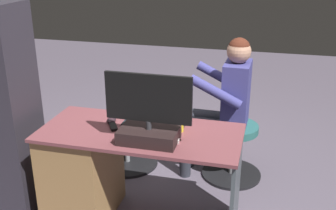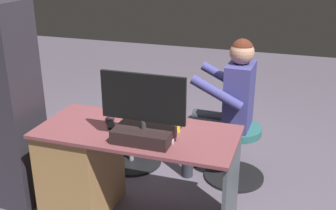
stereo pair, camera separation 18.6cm
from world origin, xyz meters
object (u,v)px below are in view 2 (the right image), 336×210
Objects in this scene: cup at (174,125)px; computer_mouse at (110,118)px; monitor at (143,121)px; teddy_bear at (130,97)px; visitor_chair at (236,149)px; desk at (93,166)px; tv_remote at (111,124)px; keyboard at (151,124)px; office_chair_teddy at (131,136)px; person at (228,99)px.

computer_mouse is at bearing -2.56° from cup.
monitor is 1.54× the size of teddy_bear.
monitor is 1.19m from visitor_chair.
desk is 8.98× the size of tv_remote.
tv_remote is (0.26, 0.09, -0.00)m from keyboard.
monitor is 1.18m from office_chair_teddy.
desk is 1.19m from person.
monitor is 3.63× the size of tv_remote.
teddy_bear is at bearing -87.38° from desk.
person reaches higher than teddy_bear.
teddy_bear is 0.29× the size of person.
desk is at bearing 38.43° from computer_mouse.
person is at bearing -135.83° from desk.
computer_mouse is at bearing -91.79° from tv_remote.
tv_remote is 0.27× the size of office_chair_teddy.
visitor_chair is (-0.94, -0.02, -0.37)m from teddy_bear.
person is at bearing -178.10° from office_chair_teddy.
computer_mouse reaches higher than desk.
monitor is at bearing 118.67° from office_chair_teddy.
keyboard is 4.52× the size of cup.
computer_mouse is at bearing 102.41° from office_chair_teddy.
person is at bearing -120.36° from keyboard.
monitor reaches higher than visitor_chair.
keyboard reaches higher than visitor_chair.
desk is at bearing 92.66° from office_chair_teddy.
cup reaches higher than keyboard.
computer_mouse is (0.34, -0.22, -0.12)m from monitor.
office_chair_teddy is (0.49, -0.90, -0.59)m from monitor.
office_chair_teddy is at bearing -77.59° from computer_mouse.
computer_mouse is at bearing -141.57° from desk.
desk is 0.82m from teddy_bear.
monitor is at bearing 164.24° from desk.
tv_remote reaches higher than desk.
computer_mouse reaches higher than tv_remote.
person is (-0.37, -0.92, -0.14)m from monitor.
tv_remote is (0.44, 0.05, -0.04)m from cup.
person is (-0.67, -0.78, -0.01)m from tv_remote.
person is (0.09, 0.00, 0.44)m from visitor_chair.
cup is at bearing -173.42° from desk.
cup is 0.17× the size of office_chair_teddy.
cup is at bearing 72.83° from person.
visitor_chair is at bearing -138.68° from desk.
visitor_chair is (-0.31, -0.73, -0.49)m from cup.
visitor_chair is at bearing -178.10° from office_chair_teddy.
cup is at bearing 168.84° from keyboard.
desk is at bearing 44.17° from person.
office_chair_teddy is (0.15, -0.68, -0.47)m from computer_mouse.
teddy_bear is at bearing -106.93° from tv_remote.
desk is 2.64× the size of visitor_chair.
monitor is 0.45× the size of person.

